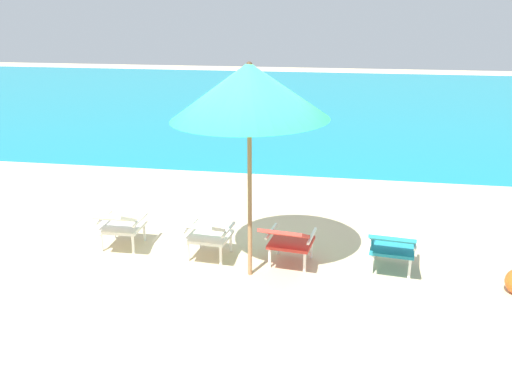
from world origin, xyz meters
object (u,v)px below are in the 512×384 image
Objects in this scene: lounge_chair_far_left at (116,223)px; beach_umbrella_center at (249,91)px; lounge_chair_near_right at (288,239)px; lounge_chair_far_right at (393,244)px; lounge_chair_near_left at (204,232)px.

lounge_chair_far_left is 0.35× the size of beach_umbrella_center.
lounge_chair_near_right is 1.87m from beach_umbrella_center.
lounge_chair_far_right is (1.24, 0.04, 0.00)m from lounge_chair_near_right.
lounge_chair_near_right is at bearing -177.94° from lounge_chair_far_right.
lounge_chair_near_left and lounge_chair_near_right have the same top height.
beach_umbrella_center reaches higher than lounge_chair_near_right.
lounge_chair_far_left is 0.94× the size of lounge_chair_near_right.
beach_umbrella_center reaches higher than lounge_chair_far_right.
lounge_chair_far_left is 0.95× the size of lounge_chair_far_right.
beach_umbrella_center reaches higher than lounge_chair_far_left.
beach_umbrella_center is at bearing -10.67° from lounge_chair_far_left.
lounge_chair_near_right is 0.37× the size of beach_umbrella_center.
beach_umbrella_center is (1.84, -0.35, 1.80)m from lounge_chair_far_left.
lounge_chair_near_left is at bearing -179.18° from lounge_chair_far_right.
beach_umbrella_center is at bearing -170.80° from lounge_chair_far_right.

